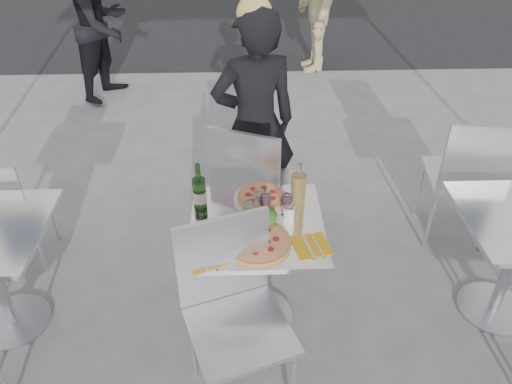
{
  "coord_description": "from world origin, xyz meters",
  "views": [
    {
      "loc": [
        -0.08,
        -2.09,
        2.45
      ],
      "look_at": [
        0.0,
        0.15,
        0.85
      ],
      "focal_mm": 35.0,
      "sensor_mm": 36.0,
      "label": 1
    }
  ],
  "objects_px": {
    "woman_diner": "(255,125)",
    "pedestrian_a": "(102,25)",
    "chair_near": "(232,301)",
    "wineglass_red_b": "(287,200)",
    "pizza_far": "(261,197)",
    "salad_plate": "(264,218)",
    "sugar_shaker": "(289,212)",
    "napkin_left": "(204,258)",
    "side_chair_rfar": "(468,172)",
    "wineglass_red_a": "(265,201)",
    "main_table": "(257,252)",
    "wineglass_white_b": "(259,196)",
    "carafe": "(298,191)",
    "wineglass_white_a": "(249,208)",
    "wine_bottle": "(200,193)",
    "side_chair_lfar": "(4,206)",
    "napkin_right": "(311,245)",
    "pizza_near": "(257,242)",
    "chair_far": "(251,181)"
  },
  "relations": [
    {
      "from": "wineglass_white_b",
      "to": "napkin_left",
      "type": "relative_size",
      "value": 0.66
    },
    {
      "from": "chair_near",
      "to": "wineglass_red_b",
      "type": "height_order",
      "value": "chair_near"
    },
    {
      "from": "napkin_left",
      "to": "carafe",
      "type": "bearing_deg",
      "value": 13.0
    },
    {
      "from": "chair_near",
      "to": "wineglass_red_a",
      "type": "xyz_separation_m",
      "value": [
        0.18,
        0.48,
        0.25
      ]
    },
    {
      "from": "woman_diner",
      "to": "sugar_shaker",
      "type": "height_order",
      "value": "woman_diner"
    },
    {
      "from": "pedestrian_a",
      "to": "wine_bottle",
      "type": "distance_m",
      "value": 3.47
    },
    {
      "from": "carafe",
      "to": "wineglass_red_b",
      "type": "bearing_deg",
      "value": -132.53
    },
    {
      "from": "salad_plate",
      "to": "wineglass_white_b",
      "type": "xyz_separation_m",
      "value": [
        -0.02,
        0.1,
        0.07
      ]
    },
    {
      "from": "main_table",
      "to": "wine_bottle",
      "type": "height_order",
      "value": "wine_bottle"
    },
    {
      "from": "sugar_shaker",
      "to": "wineglass_white_b",
      "type": "relative_size",
      "value": 0.68
    },
    {
      "from": "chair_near",
      "to": "side_chair_rfar",
      "type": "relative_size",
      "value": 1.01
    },
    {
      "from": "chair_near",
      "to": "wineglass_white_b",
      "type": "bearing_deg",
      "value": 54.84
    },
    {
      "from": "pedestrian_a",
      "to": "pizza_near",
      "type": "height_order",
      "value": "pedestrian_a"
    },
    {
      "from": "salad_plate",
      "to": "wineglass_white_a",
      "type": "bearing_deg",
      "value": -176.26
    },
    {
      "from": "side_chair_lfar",
      "to": "wineglass_white_b",
      "type": "xyz_separation_m",
      "value": [
        1.62,
        -0.42,
        0.34
      ]
    },
    {
      "from": "pedestrian_a",
      "to": "napkin_right",
      "type": "bearing_deg",
      "value": -130.54
    },
    {
      "from": "pizza_far",
      "to": "salad_plate",
      "type": "relative_size",
      "value": 1.41
    },
    {
      "from": "side_chair_rfar",
      "to": "napkin_right",
      "type": "bearing_deg",
      "value": 42.55
    },
    {
      "from": "salad_plate",
      "to": "sugar_shaker",
      "type": "xyz_separation_m",
      "value": [
        0.14,
        0.02,
        0.02
      ]
    },
    {
      "from": "wineglass_red_b",
      "to": "carafe",
      "type": "bearing_deg",
      "value": 47.47
    },
    {
      "from": "wineglass_red_b",
      "to": "napkin_left",
      "type": "bearing_deg",
      "value": -143.13
    },
    {
      "from": "side_chair_lfar",
      "to": "woman_diner",
      "type": "xyz_separation_m",
      "value": [
        1.63,
        0.47,
        0.31
      ]
    },
    {
      "from": "wine_bottle",
      "to": "wineglass_white_b",
      "type": "height_order",
      "value": "wine_bottle"
    },
    {
      "from": "main_table",
      "to": "pizza_far",
      "type": "xyz_separation_m",
      "value": [
        0.03,
        0.21,
        0.23
      ]
    },
    {
      "from": "wine_bottle",
      "to": "carafe",
      "type": "xyz_separation_m",
      "value": [
        0.54,
        -0.01,
        0.0
      ]
    },
    {
      "from": "napkin_left",
      "to": "wine_bottle",
      "type": "bearing_deg",
      "value": 70.01
    },
    {
      "from": "main_table",
      "to": "wineglass_red_a",
      "type": "distance_m",
      "value": 0.33
    },
    {
      "from": "chair_far",
      "to": "wine_bottle",
      "type": "height_order",
      "value": "wine_bottle"
    },
    {
      "from": "wineglass_red_a",
      "to": "napkin_left",
      "type": "height_order",
      "value": "wineglass_red_a"
    },
    {
      "from": "sugar_shaker",
      "to": "napkin_right",
      "type": "height_order",
      "value": "sugar_shaker"
    },
    {
      "from": "pedestrian_a",
      "to": "main_table",
      "type": "bearing_deg",
      "value": -132.91
    },
    {
      "from": "wineglass_red_b",
      "to": "napkin_left",
      "type": "distance_m",
      "value": 0.55
    },
    {
      "from": "sugar_shaker",
      "to": "wineglass_white_b",
      "type": "height_order",
      "value": "wineglass_white_b"
    },
    {
      "from": "pizza_far",
      "to": "napkin_right",
      "type": "relative_size",
      "value": 1.44
    },
    {
      "from": "side_chair_rfar",
      "to": "wineglass_red_a",
      "type": "bearing_deg",
      "value": 30.16
    },
    {
      "from": "side_chair_rfar",
      "to": "wineglass_red_b",
      "type": "distance_m",
      "value": 1.46
    },
    {
      "from": "woman_diner",
      "to": "pedestrian_a",
      "type": "bearing_deg",
      "value": -70.35
    },
    {
      "from": "sugar_shaker",
      "to": "wineglass_red_a",
      "type": "bearing_deg",
      "value": 165.53
    },
    {
      "from": "pizza_near",
      "to": "pizza_far",
      "type": "bearing_deg",
      "value": 84.84
    },
    {
      "from": "side_chair_rfar",
      "to": "pedestrian_a",
      "type": "bearing_deg",
      "value": -35.78
    },
    {
      "from": "woman_diner",
      "to": "wineglass_white_a",
      "type": "relative_size",
      "value": 10.42
    },
    {
      "from": "side_chair_lfar",
      "to": "salad_plate",
      "type": "xyz_separation_m",
      "value": [
        1.65,
        -0.52,
        0.27
      ]
    },
    {
      "from": "main_table",
      "to": "side_chair_lfar",
      "type": "height_order",
      "value": "side_chair_lfar"
    },
    {
      "from": "pedestrian_a",
      "to": "sugar_shaker",
      "type": "relative_size",
      "value": 14.96
    },
    {
      "from": "main_table",
      "to": "pizza_far",
      "type": "bearing_deg",
      "value": 81.89
    },
    {
      "from": "side_chair_lfar",
      "to": "wineglass_red_b",
      "type": "distance_m",
      "value": 1.86
    },
    {
      "from": "chair_near",
      "to": "side_chair_lfar",
      "type": "distance_m",
      "value": 1.75
    },
    {
      "from": "carafe",
      "to": "wineglass_white_a",
      "type": "xyz_separation_m",
      "value": [
        -0.27,
        -0.13,
        -0.01
      ]
    },
    {
      "from": "pizza_far",
      "to": "wineglass_red_a",
      "type": "relative_size",
      "value": 1.97
    },
    {
      "from": "pedestrian_a",
      "to": "wineglass_white_a",
      "type": "relative_size",
      "value": 10.16
    }
  ]
}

